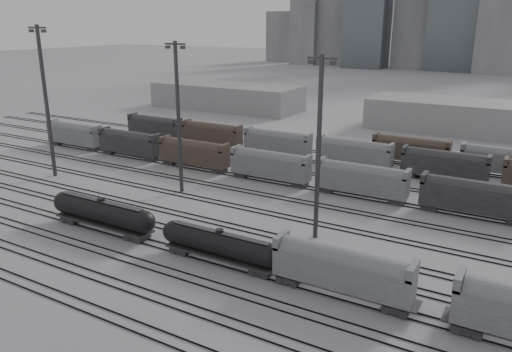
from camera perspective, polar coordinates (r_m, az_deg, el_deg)
The scene contains 12 objects.
ground at distance 60.70m, azimuth -5.55°, elevation -9.94°, with size 900.00×900.00×0.00m, color #AFAFB3.
tracks at distance 74.23m, azimuth 2.34°, elevation -4.58°, with size 220.00×71.50×0.16m.
tank_car_a at distance 71.73m, azimuth -17.16°, elevation -4.01°, with size 18.15×3.02×4.48m.
tank_car_b at distance 59.78m, azimuth -4.14°, elevation -7.81°, with size 16.63×2.77×4.11m.
hopper_car_a at distance 53.10m, azimuth 9.79°, elevation -10.33°, with size 14.86×2.95×5.32m.
light_mast_a at distance 97.96m, azimuth -22.89°, elevation 8.14°, with size 4.36×0.70×27.23m.
light_mast_b at distance 82.69m, azimuth -8.87°, elevation 6.93°, with size 3.97×0.64×24.82m.
light_mast_c at distance 63.78m, azimuth 7.17°, elevation 3.53°, with size 3.83×0.61×23.91m.
bg_string_near at distance 83.06m, azimuth 11.98°, elevation -0.57°, with size 151.00×3.00×5.60m.
bg_string_mid at distance 95.88m, azimuth 20.73°, elevation 1.06°, with size 151.00×3.00×5.60m.
warehouse_left at distance 168.00m, azimuth -3.40°, elevation 9.08°, with size 50.00×18.00×8.00m, color gray.
warehouse_mid at distance 142.26m, azimuth 21.00°, elevation 6.50°, with size 40.00×18.00×8.00m, color gray.
Camera 1 is at (32.04, -43.55, 27.59)m, focal length 35.00 mm.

